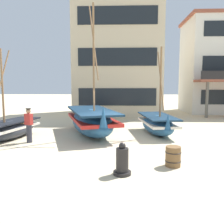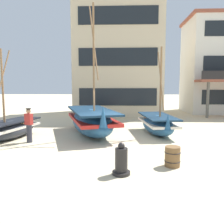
# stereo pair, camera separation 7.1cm
# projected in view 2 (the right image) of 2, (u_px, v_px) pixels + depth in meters

# --- Properties ---
(ground_plane) EXTENTS (120.00, 120.00, 0.00)m
(ground_plane) POSITION_uv_depth(u_px,v_px,m) (111.00, 143.00, 11.43)
(ground_plane) COLOR beige
(fishing_boat_near_left) EXTENTS (1.98, 4.08, 4.84)m
(fishing_boat_near_left) POSITION_uv_depth(u_px,v_px,m) (157.00, 124.00, 13.44)
(fishing_boat_near_left) COLOR #23517A
(fishing_boat_near_left) RESTS_ON ground
(fishing_boat_centre_large) EXTENTS (3.72, 5.92, 7.11)m
(fishing_boat_centre_large) POSITION_uv_depth(u_px,v_px,m) (92.00, 121.00, 13.30)
(fishing_boat_centre_large) COLOR #23517A
(fishing_boat_centre_large) RESTS_ON ground
(fishing_boat_far_right) EXTENTS (2.13, 3.80, 4.57)m
(fishing_boat_far_right) POSITION_uv_depth(u_px,v_px,m) (11.00, 129.00, 12.31)
(fishing_boat_far_right) COLOR #2D333D
(fishing_boat_far_right) RESTS_ON ground
(fisherman_by_hull) EXTENTS (0.42, 0.34, 1.68)m
(fisherman_by_hull) POSITION_uv_depth(u_px,v_px,m) (29.00, 126.00, 11.46)
(fisherman_by_hull) COLOR #33333D
(fisherman_by_hull) RESTS_ON ground
(capstan_winch) EXTENTS (0.57, 0.57, 1.02)m
(capstan_winch) POSITION_uv_depth(u_px,v_px,m) (121.00, 162.00, 7.35)
(capstan_winch) COLOR black
(capstan_winch) RESTS_ON ground
(wooden_barrel) EXTENTS (0.56, 0.56, 0.70)m
(wooden_barrel) POSITION_uv_depth(u_px,v_px,m) (172.00, 157.00, 8.09)
(wooden_barrel) COLOR brown
(wooden_barrel) RESTS_ON ground
(harbor_building_main) EXTENTS (8.05, 6.58, 10.19)m
(harbor_building_main) POSITION_uv_depth(u_px,v_px,m) (118.00, 61.00, 22.47)
(harbor_building_main) COLOR beige
(harbor_building_main) RESTS_ON ground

